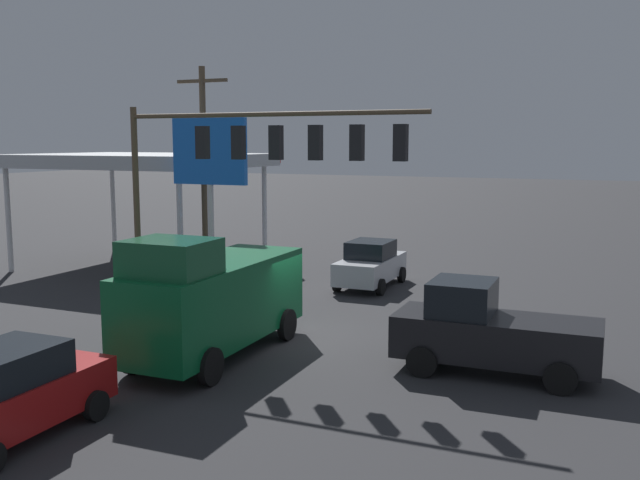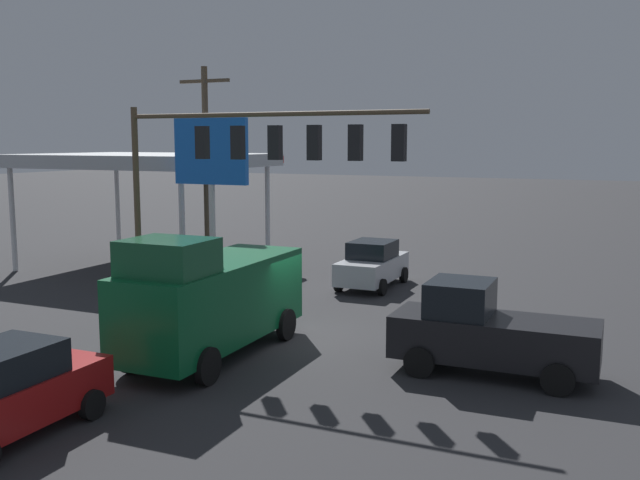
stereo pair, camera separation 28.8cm
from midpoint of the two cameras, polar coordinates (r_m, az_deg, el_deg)
The scene contains 9 objects.
ground_plane at distance 22.18m, azimuth -2.48°, elevation -7.82°, with size 200.00×200.00×0.00m, color #2D2D30.
traffic_signal_assembly at distance 21.38m, azimuth -5.75°, elevation 6.64°, with size 9.80×0.43×7.09m.
utility_pole at distance 30.79m, azimuth -9.53°, elevation 5.61°, with size 2.40×0.26×9.11m.
gas_station_canopy at distance 35.12m, azimuth -14.43°, elevation 6.11°, with size 10.66×8.50×5.41m.
price_sign at distance 27.08m, azimuth -9.12°, elevation 6.22°, with size 3.10×0.27×6.87m.
sedan_far at distance 29.63m, azimuth 3.79°, elevation -1.94°, with size 2.10×4.42×1.93m.
sedan_waiting at distance 16.05m, azimuth -24.02°, elevation -11.16°, with size 2.11×4.42×1.93m.
delivery_truck at distance 20.05m, azimuth -9.06°, elevation -4.62°, with size 2.66×6.84×3.58m.
pickup_parked at distance 19.13m, azimuth 13.00°, elevation -7.14°, with size 5.24×2.34×2.40m.
Camera 1 is at (-9.33, 19.20, 6.00)m, focal length 40.00 mm.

